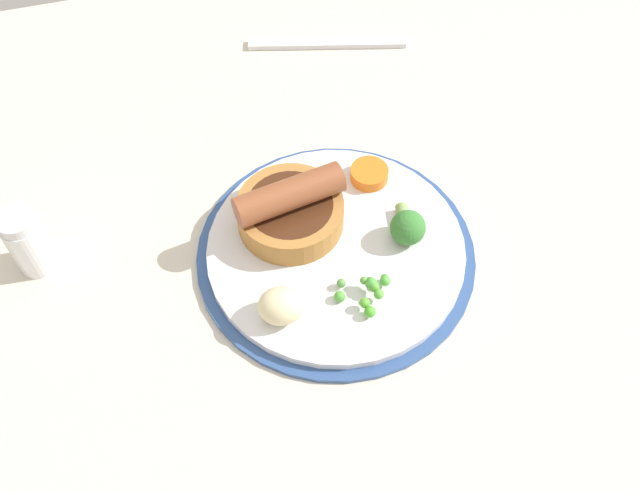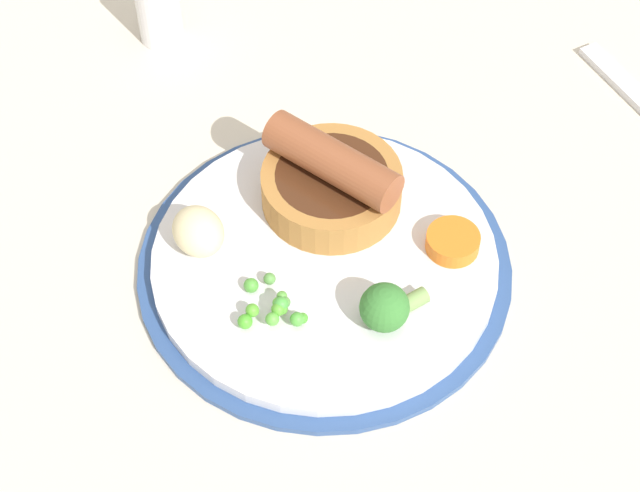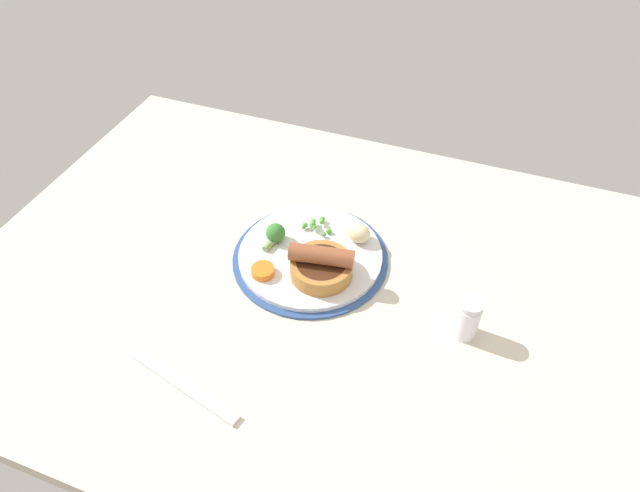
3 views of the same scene
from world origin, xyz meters
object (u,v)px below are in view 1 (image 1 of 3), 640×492
(sausage_pudding, at_px, (290,209))
(fork, at_px, (327,43))
(pea_pile, at_px, (367,290))
(broccoli_floret_near, at_px, (407,227))
(potato_chunk_0, at_px, (281,306))
(carrot_slice_0, at_px, (369,174))
(dinner_plate, at_px, (336,252))
(salt_shaker, at_px, (28,242))

(sausage_pudding, xyz_separation_m, fork, (-0.10, -0.24, -0.03))
(sausage_pudding, distance_m, fork, 0.27)
(pea_pile, bearing_deg, broccoli_floret_near, -136.53)
(potato_chunk_0, height_order, fork, potato_chunk_0)
(broccoli_floret_near, xyz_separation_m, carrot_slice_0, (0.01, -0.07, -0.01))
(sausage_pudding, xyz_separation_m, pea_pile, (-0.04, 0.09, -0.01))
(dinner_plate, xyz_separation_m, salt_shaker, (0.26, -0.06, 0.03))
(potato_chunk_0, bearing_deg, pea_pile, 179.37)
(pea_pile, distance_m, potato_chunk_0, 0.08)
(broccoli_floret_near, relative_size, fork, 0.27)
(pea_pile, distance_m, carrot_slice_0, 0.13)
(dinner_plate, xyz_separation_m, fork, (-0.07, -0.28, -0.00))
(pea_pile, relative_size, fork, 0.28)
(sausage_pudding, height_order, broccoli_floret_near, sausage_pudding)
(sausage_pudding, relative_size, potato_chunk_0, 2.61)
(fork, bearing_deg, potato_chunk_0, 82.38)
(sausage_pudding, xyz_separation_m, carrot_slice_0, (-0.09, -0.03, -0.01))
(pea_pile, bearing_deg, potato_chunk_0, -0.63)
(pea_pile, bearing_deg, carrot_slice_0, -108.30)
(fork, relative_size, salt_shaker, 2.62)
(carrot_slice_0, height_order, fork, carrot_slice_0)
(broccoli_floret_near, height_order, salt_shaker, salt_shaker)
(dinner_plate, height_order, potato_chunk_0, potato_chunk_0)
(potato_chunk_0, bearing_deg, broccoli_floret_near, -158.93)
(potato_chunk_0, xyz_separation_m, carrot_slice_0, (-0.12, -0.12, -0.01))
(sausage_pudding, bearing_deg, pea_pile, 105.40)
(dinner_plate, relative_size, pea_pile, 4.96)
(sausage_pudding, xyz_separation_m, salt_shaker, (0.23, -0.03, -0.00))
(potato_chunk_0, distance_m, carrot_slice_0, 0.17)
(dinner_plate, height_order, broccoli_floret_near, broccoli_floret_near)
(salt_shaker, bearing_deg, pea_pile, 156.45)
(pea_pile, relative_size, broccoli_floret_near, 1.04)
(sausage_pudding, height_order, carrot_slice_0, sausage_pudding)
(salt_shaker, bearing_deg, potato_chunk_0, 149.17)
(broccoli_floret_near, xyz_separation_m, potato_chunk_0, (0.13, 0.05, 0.00))
(dinner_plate, bearing_deg, sausage_pudding, -48.48)
(potato_chunk_0, height_order, carrot_slice_0, potato_chunk_0)
(broccoli_floret_near, xyz_separation_m, fork, (-0.01, -0.29, -0.03))
(pea_pile, height_order, carrot_slice_0, pea_pile)
(broccoli_floret_near, bearing_deg, sausage_pudding, -103.98)
(sausage_pudding, height_order, potato_chunk_0, sausage_pudding)
(sausage_pudding, relative_size, carrot_slice_0, 2.80)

